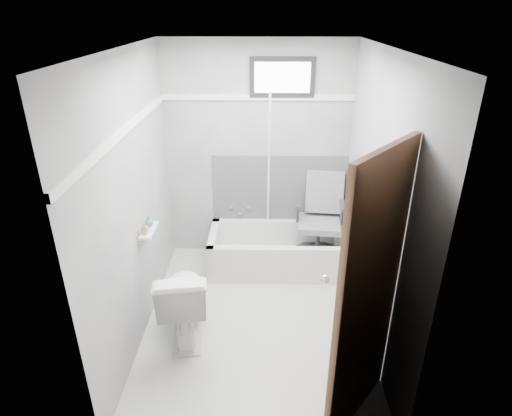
{
  "coord_description": "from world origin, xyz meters",
  "views": [
    {
      "loc": [
        0.06,
        -3.18,
        2.67
      ],
      "look_at": [
        0.0,
        0.35,
        1.0
      ],
      "focal_mm": 30.0,
      "sensor_mm": 36.0,
      "label": 1
    }
  ],
  "objects_px": {
    "office_chair": "(319,218)",
    "soap_bottle_a": "(145,228)",
    "toilet": "(183,300)",
    "bathtub": "(277,250)",
    "soap_bottle_b": "(149,221)",
    "door": "(424,332)"
  },
  "relations": [
    {
      "from": "door",
      "to": "soap_bottle_a",
      "type": "bearing_deg",
      "value": 146.12
    },
    {
      "from": "bathtub",
      "to": "soap_bottle_a",
      "type": "height_order",
      "value": "soap_bottle_a"
    },
    {
      "from": "door",
      "to": "soap_bottle_b",
      "type": "height_order",
      "value": "door"
    },
    {
      "from": "bathtub",
      "to": "toilet",
      "type": "relative_size",
      "value": 1.99
    },
    {
      "from": "bathtub",
      "to": "office_chair",
      "type": "relative_size",
      "value": 1.62
    },
    {
      "from": "door",
      "to": "soap_bottle_a",
      "type": "height_order",
      "value": "door"
    },
    {
      "from": "office_chair",
      "to": "toilet",
      "type": "xyz_separation_m",
      "value": [
        -1.3,
        -1.17,
        -0.21
      ]
    },
    {
      "from": "bathtub",
      "to": "toilet",
      "type": "bearing_deg",
      "value": -127.31
    },
    {
      "from": "toilet",
      "to": "soap_bottle_a",
      "type": "xyz_separation_m",
      "value": [
        -0.32,
        0.19,
        0.6
      ]
    },
    {
      "from": "toilet",
      "to": "door",
      "type": "bearing_deg",
      "value": 137.39
    },
    {
      "from": "door",
      "to": "office_chair",
      "type": "bearing_deg",
      "value": 97.62
    },
    {
      "from": "soap_bottle_a",
      "to": "soap_bottle_b",
      "type": "distance_m",
      "value": 0.14
    },
    {
      "from": "bathtub",
      "to": "soap_bottle_b",
      "type": "height_order",
      "value": "soap_bottle_b"
    },
    {
      "from": "bathtub",
      "to": "door",
      "type": "bearing_deg",
      "value": -71.25
    },
    {
      "from": "office_chair",
      "to": "soap_bottle_b",
      "type": "distance_m",
      "value": 1.86
    },
    {
      "from": "door",
      "to": "soap_bottle_b",
      "type": "relative_size",
      "value": 20.08
    },
    {
      "from": "bathtub",
      "to": "office_chair",
      "type": "xyz_separation_m",
      "value": [
        0.45,
        0.05,
        0.37
      ]
    },
    {
      "from": "office_chair",
      "to": "soap_bottle_a",
      "type": "height_order",
      "value": "office_chair"
    },
    {
      "from": "bathtub",
      "to": "soap_bottle_b",
      "type": "relative_size",
      "value": 15.06
    },
    {
      "from": "toilet",
      "to": "soap_bottle_b",
      "type": "xyz_separation_m",
      "value": [
        -0.32,
        0.33,
        0.59
      ]
    },
    {
      "from": "toilet",
      "to": "soap_bottle_a",
      "type": "bearing_deg",
      "value": -39.5
    },
    {
      "from": "bathtub",
      "to": "soap_bottle_b",
      "type": "distance_m",
      "value": 1.59
    }
  ]
}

